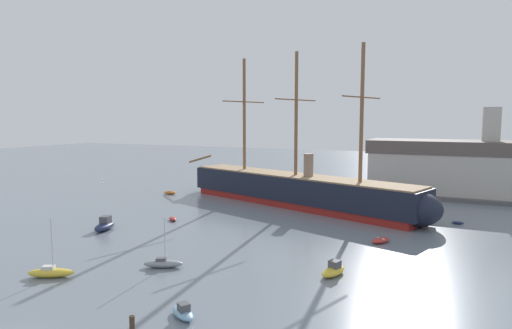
# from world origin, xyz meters

# --- Properties ---
(tall_ship) EXTENTS (56.75, 23.30, 28.26)m
(tall_ship) POSITION_xyz_m (1.57, 56.09, 3.08)
(tall_ship) COLOR maroon
(tall_ship) RESTS_ON ground
(sailboat_foreground_left) EXTENTS (4.83, 3.36, 6.12)m
(sailboat_foreground_left) POSITION_xyz_m (-8.74, 11.01, 0.51)
(sailboat_foreground_left) COLOR gold
(sailboat_foreground_left) RESTS_ON ground
(motorboat_foreground_right) EXTENTS (3.24, 2.68, 1.27)m
(motorboat_foreground_right) POSITION_xyz_m (8.72, 9.19, 0.45)
(motorboat_foreground_right) COLOR #7FB2D6
(motorboat_foreground_right) RESTS_ON ground
(sailboat_near_centre) EXTENTS (4.43, 3.00, 5.59)m
(sailboat_near_centre) POSITION_xyz_m (-0.08, 18.21, 0.47)
(sailboat_near_centre) COLOR gray
(sailboat_near_centre) RESTS_ON ground
(motorboat_mid_left) EXTENTS (3.20, 5.05, 1.97)m
(motorboat_mid_left) POSITION_xyz_m (-17.72, 27.69, 0.69)
(motorboat_mid_left) COLOR #1E284C
(motorboat_mid_left) RESTS_ON ground
(motorboat_mid_right) EXTENTS (2.52, 3.95, 1.54)m
(motorboat_mid_right) POSITION_xyz_m (17.40, 23.72, 0.54)
(motorboat_mid_right) COLOR gold
(motorboat_mid_right) RESTS_ON ground
(dinghy_alongside_bow) EXTENTS (2.46, 2.32, 0.56)m
(dinghy_alongside_bow) POSITION_xyz_m (-12.18, 36.68, 0.28)
(dinghy_alongside_bow) COLOR #B22D28
(dinghy_alongside_bow) RESTS_ON ground
(dinghy_alongside_stern) EXTENTS (2.71, 3.19, 0.70)m
(dinghy_alongside_stern) POSITION_xyz_m (19.97, 37.78, 0.35)
(dinghy_alongside_stern) COLOR #B22D28
(dinghy_alongside_stern) RESTS_ON ground
(dinghy_far_left) EXTENTS (3.02, 1.56, 0.69)m
(dinghy_far_left) POSITION_xyz_m (-27.22, 56.49, 0.35)
(dinghy_far_left) COLOR orange
(dinghy_far_left) RESTS_ON ground
(dinghy_far_right) EXTENTS (1.87, 1.04, 0.42)m
(dinghy_far_right) POSITION_xyz_m (29.11, 53.33, 0.21)
(dinghy_far_right) COLOR #1E284C
(dinghy_far_right) RESTS_ON ground
(dinghy_distant_centre) EXTENTS (2.39, 2.43, 0.56)m
(dinghy_distant_centre) POSITION_xyz_m (3.57, 64.59, 0.28)
(dinghy_distant_centre) COLOR silver
(dinghy_distant_centre) RESTS_ON ground
(mooring_piling_left_pair) EXTENTS (0.40, 0.40, 1.33)m
(mooring_piling_left_pair) POSITION_xyz_m (6.71, 5.44, 0.66)
(mooring_piling_left_pair) COLOR #423323
(mooring_piling_left_pair) RESTS_ON ground
(seagull_in_flight) EXTENTS (1.06, 0.41, 0.13)m
(seagull_in_flight) POSITION_xyz_m (-6.48, 16.30, 9.15)
(seagull_in_flight) COLOR silver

